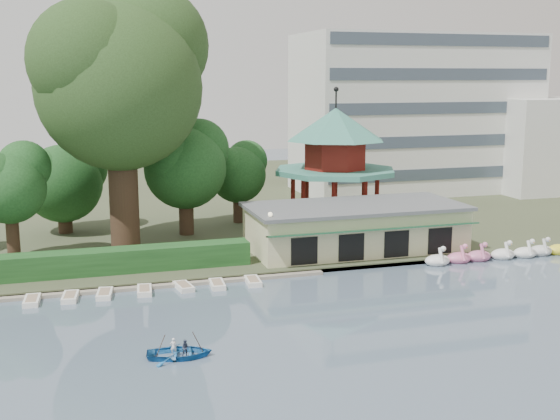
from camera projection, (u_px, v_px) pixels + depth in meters
name	position (u px, v px, depth m)	size (l,w,h in m)	color
ground_plane	(342.00, 364.00, 37.45)	(220.00, 220.00, 0.00)	slate
shore	(184.00, 200.00, 86.28)	(220.00, 70.00, 0.40)	#424930
embankment	(258.00, 275.00, 53.68)	(220.00, 0.60, 0.30)	gray
dock	(96.00, 290.00, 50.16)	(34.00, 1.60, 0.24)	gray
boathouse	(355.00, 227.00, 60.52)	(18.60, 9.39, 3.90)	beige
pavilion	(335.00, 155.00, 69.56)	(12.40, 12.40, 13.50)	beige
office_building	(436.00, 119.00, 91.03)	(38.00, 18.00, 20.00)	silver
hedge	(52.00, 265.00, 52.18)	(30.00, 2.00, 1.80)	#205020
lamp_post	(270.00, 229.00, 55.11)	(0.36, 0.36, 4.28)	black
big_tree	(121.00, 74.00, 58.58)	(15.29, 14.24, 22.57)	#3A281C
small_trees	(83.00, 177.00, 62.87)	(39.53, 16.73, 10.85)	#3A281C
swan_boats	(501.00, 254.00, 59.03)	(14.08, 2.09, 1.92)	white
moored_rowboats	(68.00, 297.00, 48.23)	(27.35, 2.74, 0.36)	white
rowboat_with_passengers	(180.00, 348.00, 38.25)	(5.48, 4.30, 2.01)	#1E66A8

